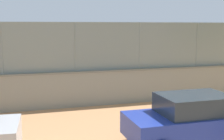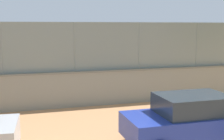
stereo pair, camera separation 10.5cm
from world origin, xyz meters
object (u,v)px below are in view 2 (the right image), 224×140
sports_ball (133,65)px  courtside_bench (212,81)px  player_baseline_waiting (139,69)px  parked_car_blue (188,119)px  player_crossing_court (131,63)px  player_near_wall_returning (55,69)px  spare_ball_by_wall (147,92)px

sports_ball → courtside_bench: bearing=118.2°
player_baseline_waiting → sports_ball: bearing=-101.6°
courtside_bench → parked_car_blue: (6.22, 7.75, 0.37)m
player_crossing_court → courtside_bench: (-2.89, 6.34, -0.50)m
player_baseline_waiting → player_crossing_court: bearing=-101.3°
player_crossing_court → courtside_bench: 6.99m
player_near_wall_returning → player_baseline_waiting: 5.71m
player_near_wall_returning → courtside_bench: bearing=151.0°
player_near_wall_returning → parked_car_blue: 12.98m
spare_ball_by_wall → parked_car_blue: size_ratio=0.03×
spare_ball_by_wall → courtside_bench: courtside_bench is taller
player_baseline_waiting → spare_ball_by_wall: player_baseline_waiting is taller
player_crossing_court → player_baseline_waiting: bearing=78.7°
player_crossing_court → courtside_bench: size_ratio=1.02×
sports_ball → courtside_bench: 6.39m
player_crossing_court → player_near_wall_returning: (6.04, 1.39, -0.09)m
sports_ball → courtside_bench: (-3.02, 5.62, -0.42)m
spare_ball_by_wall → courtside_bench: (-4.42, -0.30, 0.40)m
player_baseline_waiting → player_near_wall_returning: bearing=-19.1°
sports_ball → spare_ball_by_wall: sports_ball is taller
spare_ball_by_wall → courtside_bench: size_ratio=0.08×
sports_ball → spare_ball_by_wall: size_ratio=1.24×
courtside_bench → spare_ball_by_wall: bearing=3.9°
courtside_bench → player_baseline_waiting: bearing=-41.0°
player_crossing_court → sports_ball: bearing=80.1°
sports_ball → courtside_bench: sports_ball is taller
courtside_bench → parked_car_blue: parked_car_blue is taller
player_near_wall_returning → sports_ball: (-5.91, -0.67, 0.00)m
player_near_wall_returning → courtside_bench: (-8.93, 4.95, -0.41)m
spare_ball_by_wall → courtside_bench: 4.45m
courtside_bench → parked_car_blue: bearing=51.2°
courtside_bench → parked_car_blue: size_ratio=0.40×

